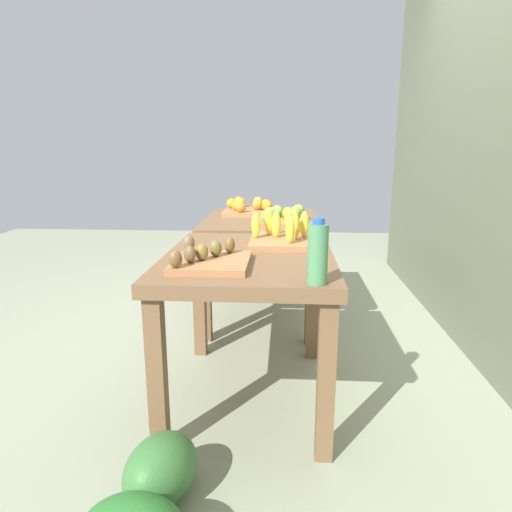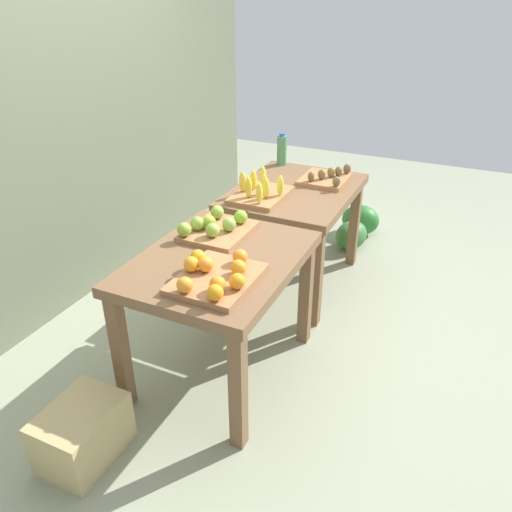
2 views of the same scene
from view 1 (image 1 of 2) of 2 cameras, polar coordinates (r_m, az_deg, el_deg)
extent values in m
plane|color=gray|center=(2.93, 0.09, -11.54)|extent=(8.00, 8.00, 0.00)
cube|color=#626952|center=(2.90, 29.13, 17.02)|extent=(4.40, 0.12, 3.00)
cube|color=brown|center=(3.25, 0.73, 4.35)|extent=(1.04, 0.80, 0.06)
cube|color=brown|center=(3.81, -4.04, -0.05)|extent=(0.07, 0.07, 0.69)
cube|color=brown|center=(2.93, -6.45, -4.34)|extent=(0.07, 0.07, 0.69)
cube|color=brown|center=(3.78, 6.24, -0.21)|extent=(0.07, 0.07, 0.69)
cube|color=brown|center=(2.89, 6.98, -4.61)|extent=(0.07, 0.07, 0.69)
cube|color=brown|center=(2.15, -0.85, -0.53)|extent=(1.04, 0.80, 0.06)
cube|color=brown|center=(2.75, -7.18, -5.63)|extent=(0.07, 0.07, 0.69)
cube|color=brown|center=(1.93, -12.44, -14.68)|extent=(0.07, 0.07, 0.69)
cube|color=brown|center=(2.70, 7.20, -5.94)|extent=(0.07, 0.07, 0.69)
cube|color=brown|center=(1.87, 8.87, -15.50)|extent=(0.07, 0.07, 0.69)
cube|color=#A47045|center=(3.47, -0.97, 5.70)|extent=(0.44, 0.36, 0.03)
sphere|color=orange|center=(3.53, -3.14, 6.69)|extent=(0.10, 0.10, 0.08)
sphere|color=orange|center=(3.38, 1.39, 6.40)|extent=(0.11, 0.11, 0.08)
sphere|color=orange|center=(3.46, 1.28, 6.57)|extent=(0.09, 0.09, 0.08)
sphere|color=orange|center=(3.58, -1.94, 6.81)|extent=(0.11, 0.11, 0.08)
sphere|color=orange|center=(3.31, -1.97, 6.22)|extent=(0.10, 0.10, 0.08)
sphere|color=orange|center=(3.65, -2.22, 6.94)|extent=(0.10, 0.10, 0.08)
sphere|color=orange|center=(3.41, -2.50, 6.45)|extent=(0.10, 0.10, 0.08)
sphere|color=orange|center=(3.44, 0.18, 6.52)|extent=(0.11, 0.11, 0.08)
sphere|color=orange|center=(3.64, 0.25, 6.93)|extent=(0.11, 0.11, 0.08)
cube|color=#A47045|center=(3.00, 3.02, 4.40)|extent=(0.40, 0.34, 0.03)
sphere|color=#8CAF3F|center=(2.86, 4.58, 5.03)|extent=(0.10, 0.10, 0.08)
sphere|color=#85B141|center=(2.98, 1.77, 5.43)|extent=(0.09, 0.09, 0.08)
sphere|color=#82AF3D|center=(3.04, 5.00, 5.56)|extent=(0.11, 0.11, 0.08)
sphere|color=#88B040|center=(3.08, 2.72, 5.71)|extent=(0.10, 0.10, 0.08)
sphere|color=#88AD3A|center=(3.14, 5.41, 5.82)|extent=(0.11, 0.11, 0.08)
sphere|color=#94B42E|center=(3.00, 4.09, 5.45)|extent=(0.11, 0.11, 0.08)
sphere|color=#84B82F|center=(2.86, 1.42, 5.09)|extent=(0.08, 0.08, 0.08)
cube|color=#A47045|center=(2.38, 3.17, 1.97)|extent=(0.44, 0.32, 0.03)
ellipsoid|color=yellow|center=(2.24, 4.35, 3.37)|extent=(0.07, 0.06, 0.14)
ellipsoid|color=yellow|center=(2.44, 1.69, 4.28)|extent=(0.06, 0.07, 0.14)
ellipsoid|color=yellow|center=(2.54, 1.73, 4.66)|extent=(0.06, 0.06, 0.14)
ellipsoid|color=yellow|center=(2.36, -0.04, 3.96)|extent=(0.07, 0.06, 0.14)
ellipsoid|color=yellow|center=(2.33, 5.02, 3.80)|extent=(0.07, 0.06, 0.14)
ellipsoid|color=yellow|center=(2.38, 2.56, 4.03)|extent=(0.05, 0.06, 0.14)
ellipsoid|color=yellow|center=(2.40, 6.14, 4.04)|extent=(0.05, 0.06, 0.14)
ellipsoid|color=yellow|center=(2.47, 4.19, 4.37)|extent=(0.06, 0.06, 0.14)
cube|color=#A47045|center=(1.94, -5.63, -0.83)|extent=(0.36, 0.32, 0.03)
ellipsoid|color=brown|center=(1.81, -10.20, -0.38)|extent=(0.06, 0.07, 0.07)
ellipsoid|color=brown|center=(1.98, -5.16, 0.98)|extent=(0.05, 0.06, 0.07)
ellipsoid|color=olive|center=(1.91, -6.89, 0.51)|extent=(0.05, 0.06, 0.07)
ellipsoid|color=brown|center=(1.88, -8.42, 0.23)|extent=(0.07, 0.07, 0.07)
ellipsoid|color=brown|center=(2.04, -3.35, 1.42)|extent=(0.06, 0.05, 0.07)
ellipsoid|color=brown|center=(2.10, -8.52, 1.62)|extent=(0.07, 0.07, 0.07)
cylinder|color=#4C8C59|center=(1.67, 7.83, 0.21)|extent=(0.08, 0.08, 0.23)
cylinder|color=blue|center=(1.65, 7.97, 4.42)|extent=(0.04, 0.04, 0.02)
ellipsoid|color=#376D33|center=(1.82, -11.99, -24.97)|extent=(0.38, 0.33, 0.24)
cube|color=tan|center=(4.19, 5.41, -1.64)|extent=(0.40, 0.30, 0.29)
camera|label=2|loc=(5.45, -11.21, 21.55)|focal=35.42mm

